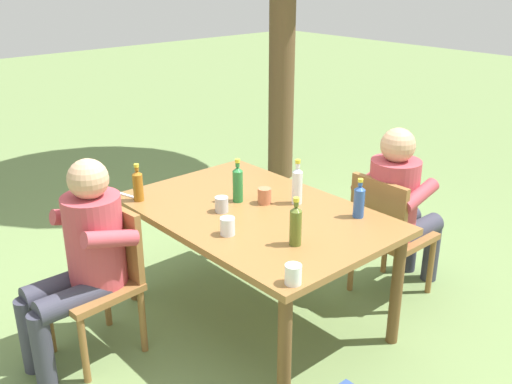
{
  "coord_description": "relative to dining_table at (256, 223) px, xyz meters",
  "views": [
    {
      "loc": [
        2.37,
        -2.09,
        2.14
      ],
      "look_at": [
        0.0,
        0.0,
        0.88
      ],
      "focal_mm": 40.65,
      "sensor_mm": 36.0,
      "label": 1
    }
  ],
  "objects": [
    {
      "name": "bottle_green",
      "position": [
        -0.18,
        0.01,
        0.2
      ],
      "size": [
        0.06,
        0.06,
        0.27
      ],
      "color": "#287A38",
      "rests_on": "dining_table"
    },
    {
      "name": "ground_plane",
      "position": [
        0.0,
        0.0,
        -0.67
      ],
      "size": [
        24.0,
        24.0,
        0.0
      ],
      "primitive_type": "plane",
      "color": "#6B844C"
    },
    {
      "name": "cup_steel",
      "position": [
        -0.13,
        -0.16,
        0.13
      ],
      "size": [
        0.08,
        0.08,
        0.09
      ],
      "primitive_type": "cylinder",
      "color": "#B2B7BC",
      "rests_on": "dining_table"
    },
    {
      "name": "dining_table",
      "position": [
        0.0,
        0.0,
        0.0
      ],
      "size": [
        1.61,
        1.07,
        0.76
      ],
      "color": "olive",
      "rests_on": "ground_plane"
    },
    {
      "name": "bottle_clear",
      "position": [
        0.08,
        0.26,
        0.21
      ],
      "size": [
        0.06,
        0.06,
        0.28
      ],
      "color": "white",
      "rests_on": "dining_table"
    },
    {
      "name": "bottle_olive",
      "position": [
        0.47,
        -0.14,
        0.2
      ],
      "size": [
        0.06,
        0.06,
        0.27
      ],
      "color": "#566623",
      "rests_on": "dining_table"
    },
    {
      "name": "bottle_amber",
      "position": [
        -0.6,
        -0.44,
        0.19
      ],
      "size": [
        0.06,
        0.06,
        0.24
      ],
      "color": "#996019",
      "rests_on": "dining_table"
    },
    {
      "name": "cup_white",
      "position": [
        0.74,
        -0.43,
        0.13
      ],
      "size": [
        0.08,
        0.08,
        0.1
      ],
      "primitive_type": "cylinder",
      "color": "white",
      "rests_on": "dining_table"
    },
    {
      "name": "person_in_plaid_shirt",
      "position": [
        -0.36,
        -0.94,
        -0.02
      ],
      "size": [
        0.47,
        0.61,
        1.18
      ],
      "color": "#B7424C",
      "rests_on": "ground_plane"
    },
    {
      "name": "person_in_white_shirt",
      "position": [
        0.36,
        0.94,
        -0.02
      ],
      "size": [
        0.47,
        0.61,
        1.18
      ],
      "color": "#B7424C",
      "rests_on": "ground_plane"
    },
    {
      "name": "chair_near_left",
      "position": [
        -0.37,
        -0.83,
        -0.18
      ],
      "size": [
        0.47,
        0.47,
        0.87
      ],
      "color": "olive",
      "rests_on": "ground_plane"
    },
    {
      "name": "table_knife",
      "position": [
        -0.78,
        -0.47,
        0.09
      ],
      "size": [
        0.24,
        0.08,
        0.01
      ],
      "color": "silver",
      "rests_on": "dining_table"
    },
    {
      "name": "cup_glass",
      "position": [
        0.14,
        -0.33,
        0.13
      ],
      "size": [
        0.08,
        0.08,
        0.1
      ],
      "primitive_type": "cylinder",
      "color": "silver",
      "rests_on": "dining_table"
    },
    {
      "name": "cup_terracotta",
      "position": [
        -0.05,
        0.12,
        0.13
      ],
      "size": [
        0.08,
        0.08,
        0.1
      ],
      "primitive_type": "cylinder",
      "color": "#BC6B47",
      "rests_on": "dining_table"
    },
    {
      "name": "chair_far_right",
      "position": [
        0.36,
        0.83,
        -0.18
      ],
      "size": [
        0.44,
        0.44,
        0.87
      ],
      "color": "olive",
      "rests_on": "ground_plane"
    },
    {
      "name": "bottle_blue",
      "position": [
        0.46,
        0.39,
        0.19
      ],
      "size": [
        0.06,
        0.06,
        0.24
      ],
      "color": "#2D56A3",
      "rests_on": "dining_table"
    }
  ]
}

